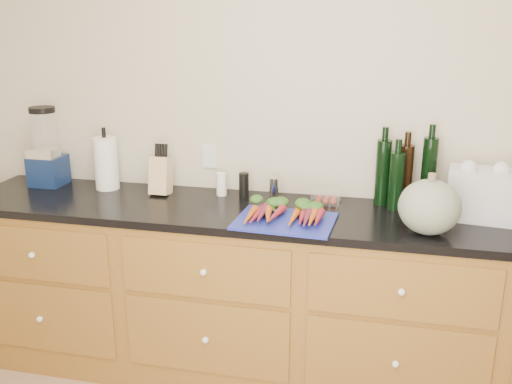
% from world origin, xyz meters
% --- Properties ---
extents(wall_back, '(4.10, 0.05, 2.60)m').
position_xyz_m(wall_back, '(0.00, 1.62, 1.30)').
color(wall_back, beige).
rests_on(wall_back, ground).
extents(cabinets, '(3.60, 0.64, 0.90)m').
position_xyz_m(cabinets, '(0.00, 1.30, 0.45)').
color(cabinets, brown).
rests_on(cabinets, ground).
extents(countertop, '(3.64, 0.62, 0.04)m').
position_xyz_m(countertop, '(0.00, 1.30, 0.92)').
color(countertop, black).
rests_on(countertop, cabinets).
extents(cutting_board, '(0.47, 0.37, 0.01)m').
position_xyz_m(cutting_board, '(-0.10, 1.14, 0.95)').
color(cutting_board, '#1D289B').
rests_on(cutting_board, countertop).
extents(carrots, '(0.40, 0.29, 0.06)m').
position_xyz_m(carrots, '(-0.10, 1.18, 0.98)').
color(carrots, '#BF5716').
rests_on(carrots, cutting_board).
extents(squash, '(0.27, 0.27, 0.24)m').
position_xyz_m(squash, '(0.55, 1.14, 1.06)').
color(squash, slate).
rests_on(squash, countertop).
extents(blender_appliance, '(0.18, 0.18, 0.44)m').
position_xyz_m(blender_appliance, '(-1.52, 1.46, 1.13)').
color(blender_appliance, '#10234E').
rests_on(blender_appliance, countertop).
extents(paper_towel, '(0.13, 0.13, 0.29)m').
position_xyz_m(paper_towel, '(-1.16, 1.46, 1.09)').
color(paper_towel, white).
rests_on(paper_towel, countertop).
extents(knife_block, '(0.10, 0.10, 0.20)m').
position_xyz_m(knife_block, '(-0.83, 1.44, 1.04)').
color(knife_block, tan).
rests_on(knife_block, countertop).
extents(grinder_salt, '(0.05, 0.05, 0.12)m').
position_xyz_m(grinder_salt, '(-0.50, 1.48, 1.00)').
color(grinder_salt, white).
rests_on(grinder_salt, countertop).
extents(grinder_pepper, '(0.05, 0.05, 0.13)m').
position_xyz_m(grinder_pepper, '(-0.38, 1.48, 1.01)').
color(grinder_pepper, black).
rests_on(grinder_pepper, countertop).
extents(canister_chrome, '(0.05, 0.05, 0.11)m').
position_xyz_m(canister_chrome, '(-0.21, 1.48, 1.00)').
color(canister_chrome, silver).
rests_on(canister_chrome, countertop).
extents(tomato_box, '(0.14, 0.12, 0.07)m').
position_xyz_m(tomato_box, '(0.06, 1.47, 0.97)').
color(tomato_box, white).
rests_on(tomato_box, countertop).
extents(bottles, '(0.30, 0.15, 0.36)m').
position_xyz_m(bottles, '(0.44, 1.51, 1.10)').
color(bottles, black).
rests_on(bottles, countertop).
extents(grocery_bag, '(0.34, 0.29, 0.23)m').
position_xyz_m(grocery_bag, '(0.80, 1.42, 1.05)').
color(grocery_bag, white).
rests_on(grocery_bag, countertop).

